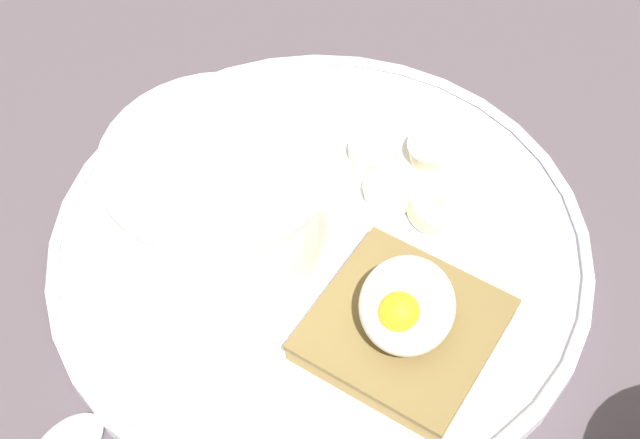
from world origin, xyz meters
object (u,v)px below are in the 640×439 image
object	(u,v)px
toast_slice	(404,329)
banana_slice_right	(374,151)
poached_egg	(406,306)
banana_slice_left	(392,188)
banana_slice_back	(437,208)
banana_slice_front	(434,149)
oatmeal_bowl	(224,187)

from	to	relation	value
toast_slice	banana_slice_right	world-z (taller)	toast_slice
poached_egg	banana_slice_left	size ratio (longest dim) A/B	1.20
toast_slice	banana_slice_left	xyz separation A→B (cm)	(8.94, 1.70, -0.21)
toast_slice	banana_slice_left	world-z (taller)	toast_slice
poached_egg	banana_slice_right	distance (cm)	12.43
banana_slice_left	banana_slice_back	distance (cm)	2.78
toast_slice	banana_slice_back	bearing A→B (deg)	-6.52
toast_slice	poached_egg	bearing A→B (deg)	164.90
banana_slice_front	banana_slice_back	xyz separation A→B (cm)	(-4.09, -0.60, -0.23)
banana_slice_right	oatmeal_bowl	bearing A→B (deg)	131.45
banana_slice_left	banana_slice_back	xyz separation A→B (cm)	(-0.97, -2.61, 0.04)
oatmeal_bowl	banana_slice_back	world-z (taller)	oatmeal_bowl
oatmeal_bowl	toast_slice	world-z (taller)	oatmeal_bowl
banana_slice_back	banana_slice_left	bearing A→B (deg)	69.63
oatmeal_bowl	banana_slice_right	size ratio (longest dim) A/B	2.95
toast_slice	banana_slice_back	distance (cm)	8.03
toast_slice	banana_slice_front	distance (cm)	12.07
oatmeal_bowl	banana_slice_left	world-z (taller)	oatmeal_bowl
oatmeal_bowl	banana_slice_right	xyz separation A→B (cm)	(6.24, -7.06, -2.68)
poached_egg	banana_slice_right	bearing A→B (deg)	14.43
banana_slice_back	banana_slice_right	world-z (taller)	banana_slice_back
oatmeal_bowl	banana_slice_left	xyz separation A→B (cm)	(3.53, -8.43, -2.57)
poached_egg	banana_slice_left	distance (cm)	9.55
banana_slice_back	oatmeal_bowl	bearing A→B (deg)	103.06
banana_slice_right	banana_slice_left	bearing A→B (deg)	-153.18
banana_slice_front	banana_slice_back	size ratio (longest dim) A/B	1.12
banana_slice_left	banana_slice_right	xyz separation A→B (cm)	(2.71, 1.37, -0.12)
banana_slice_left	toast_slice	bearing A→B (deg)	-169.27
toast_slice	poached_egg	size ratio (longest dim) A/B	2.10
banana_slice_left	banana_slice_right	bearing A→B (deg)	26.82
poached_egg	banana_slice_back	xyz separation A→B (cm)	(8.10, -0.95, -2.43)
banana_slice_left	banana_slice_right	world-z (taller)	banana_slice_left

